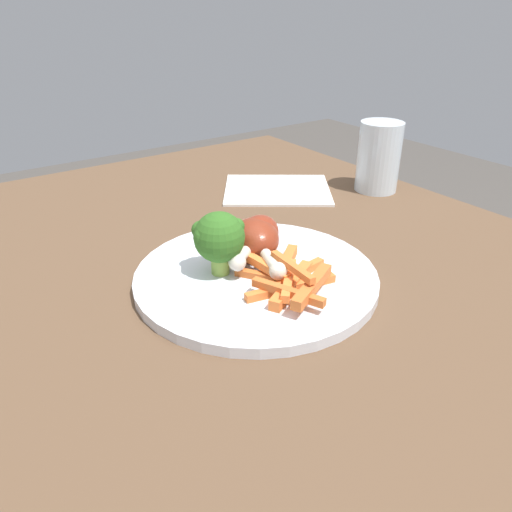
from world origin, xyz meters
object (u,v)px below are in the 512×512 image
object	(u,v)px
carrot_fries_pile	(289,278)
chicken_drumstick_far	(257,237)
dining_table	(218,346)
chicken_drumstick_near	(257,240)
dinner_plate	(256,277)
water_glass	(379,157)
broccoli_floret_front	(217,237)

from	to	relation	value
carrot_fries_pile	chicken_drumstick_far	xyz separation A→B (m)	(-0.08, 0.02, 0.01)
dining_table	chicken_drumstick_near	size ratio (longest dim) A/B	7.60
dinner_plate	water_glass	xyz separation A→B (m)	(-0.13, 0.33, 0.05)
carrot_fries_pile	water_glass	distance (m)	0.37
carrot_fries_pile	chicken_drumstick_near	bearing A→B (deg)	171.82
chicken_drumstick_far	dining_table	bearing A→B (deg)	-104.30
chicken_drumstick_far	water_glass	world-z (taller)	water_glass
dining_table	chicken_drumstick_far	xyz separation A→B (m)	(0.01, 0.05, 0.15)
carrot_fries_pile	chicken_drumstick_near	xyz separation A→B (m)	(-0.07, 0.01, 0.01)
chicken_drumstick_far	dinner_plate	bearing A→B (deg)	-36.60
dining_table	dinner_plate	distance (m)	0.13
chicken_drumstick_far	carrot_fries_pile	bearing A→B (deg)	-11.10
broccoli_floret_front	chicken_drumstick_near	world-z (taller)	broccoli_floret_front
broccoli_floret_front	chicken_drumstick_near	xyz separation A→B (m)	(-0.01, 0.06, -0.02)
chicken_drumstick_near	water_glass	distance (m)	0.33
dinner_plate	carrot_fries_pile	size ratio (longest dim) A/B	1.95
carrot_fries_pile	chicken_drumstick_far	distance (m)	0.08
broccoli_floret_front	chicken_drumstick_far	bearing A→B (deg)	101.66
chicken_drumstick_far	water_glass	distance (m)	0.32
dining_table	carrot_fries_pile	distance (m)	0.17
dinner_plate	chicken_drumstick_near	world-z (taller)	chicken_drumstick_near
broccoli_floret_front	water_glass	bearing A→B (deg)	106.01
broccoli_floret_front	water_glass	world-z (taller)	water_glass
chicken_drumstick_near	water_glass	world-z (taller)	water_glass
carrot_fries_pile	dining_table	bearing A→B (deg)	-159.29
dinner_plate	carrot_fries_pile	bearing A→B (deg)	14.07
dining_table	dinner_plate	xyz separation A→B (m)	(0.05, 0.02, 0.12)
broccoli_floret_front	dining_table	bearing A→B (deg)	158.77
carrot_fries_pile	chicken_drumstick_far	world-z (taller)	chicken_drumstick_far
dining_table	broccoli_floret_front	bearing A→B (deg)	-21.23
dining_table	broccoli_floret_front	world-z (taller)	broccoli_floret_front
dinner_plate	chicken_drumstick_near	size ratio (longest dim) A/B	2.17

